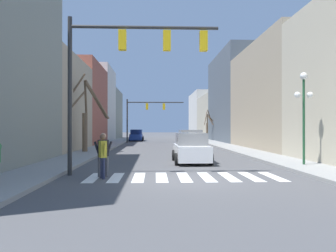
{
  "coord_description": "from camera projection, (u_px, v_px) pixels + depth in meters",
  "views": [
    {
      "loc": [
        -1.2,
        -12.29,
        1.98
      ],
      "look_at": [
        0.31,
        23.16,
        2.14
      ],
      "focal_mm": 35.0,
      "sensor_mm": 36.0,
      "label": 1
    }
  ],
  "objects": [
    {
      "name": "traffic_signal_far",
      "position": [
        145.0,
        111.0,
        42.61
      ],
      "size": [
        7.44,
        0.28,
        5.67
      ],
      "color": "#2D2D2D",
      "rests_on": "ground_plane"
    },
    {
      "name": "car_at_intersection",
      "position": [
        136.0,
        136.0,
        48.31
      ],
      "size": [
        2.04,
        4.86,
        1.68
      ],
      "rotation": [
        0.0,
        0.0,
        1.57
      ],
      "color": "navy",
      "rests_on": "ground_plane"
    },
    {
      "name": "ground_plane",
      "position": [
        186.0,
        180.0,
        12.32
      ],
      "size": [
        240.0,
        240.0,
        0.0
      ],
      "primitive_type": "plane",
      "color": "#4C4C4F"
    },
    {
      "name": "street_tree_right_mid",
      "position": [
        208.0,
        126.0,
        47.34
      ],
      "size": [
        1.93,
        2.33,
        4.43
      ],
      "color": "brown",
      "rests_on": "sidewalk_right"
    },
    {
      "name": "crosswalk_stripes",
      "position": [
        184.0,
        177.0,
        13.05
      ],
      "size": [
        7.65,
        2.6,
        0.01
      ],
      "color": "white",
      "rests_on": "ground_plane"
    },
    {
      "name": "pedestrian_crossing_street",
      "position": [
        103.0,
        151.0,
        13.12
      ],
      "size": [
        0.74,
        0.35,
        1.76
      ],
      "rotation": [
        0.0,
        0.0,
        3.47
      ],
      "color": "#4C4C51",
      "rests_on": "ground_plane"
    },
    {
      "name": "building_row_left",
      "position": [
        64.0,
        97.0,
        33.23
      ],
      "size": [
        6.0,
        57.63,
        12.07
      ],
      "color": "gray",
      "rests_on": "ground_plane"
    },
    {
      "name": "street_lamp_right_corner",
      "position": [
        304.0,
        100.0,
        16.24
      ],
      "size": [
        0.95,
        0.36,
        4.57
      ],
      "color": "#1E4C2D",
      "rests_on": "sidewalk_right"
    },
    {
      "name": "car_parked_right_near",
      "position": [
        190.0,
        143.0,
        24.73
      ],
      "size": [
        1.96,
        4.68,
        1.8
      ],
      "rotation": [
        0.0,
        0.0,
        1.57
      ],
      "color": "white",
      "rests_on": "ground_plane"
    },
    {
      "name": "pedestrian_near_right_corner",
      "position": [
        103.0,
        152.0,
        12.68
      ],
      "size": [
        0.38,
        0.72,
        1.73
      ],
      "rotation": [
        0.0,
        0.0,
        5.12
      ],
      "color": "#282D47",
      "rests_on": "ground_plane"
    },
    {
      "name": "sidewalk_left",
      "position": [
        20.0,
        179.0,
        12.06
      ],
      "size": [
        2.39,
        90.0,
        0.15
      ],
      "color": "gray",
      "rests_on": "ground_plane"
    },
    {
      "name": "car_parked_right_mid",
      "position": [
        191.0,
        149.0,
        18.42
      ],
      "size": [
        2.01,
        4.11,
        1.68
      ],
      "rotation": [
        0.0,
        0.0,
        1.57
      ],
      "color": "white",
      "rests_on": "ground_plane"
    },
    {
      "name": "traffic_signal_near",
      "position": [
        124.0,
        59.0,
        13.68
      ],
      "size": [
        6.3,
        0.28,
        6.59
      ],
      "color": "#2D2D2D",
      "rests_on": "ground_plane"
    },
    {
      "name": "street_tree_left_mid",
      "position": [
        87.0,
        116.0,
        25.24
      ],
      "size": [
        3.66,
        2.59,
        6.0
      ],
      "color": "brown",
      "rests_on": "sidewalk_left"
    },
    {
      "name": "building_row_right",
      "position": [
        240.0,
        106.0,
        43.83
      ],
      "size": [
        6.0,
        74.17,
        11.81
      ],
      "color": "#BCB299",
      "rests_on": "ground_plane"
    }
  ]
}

